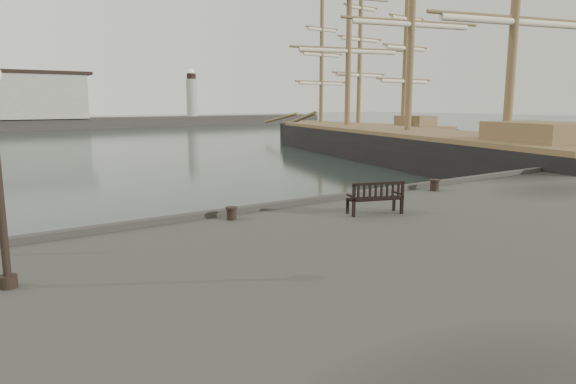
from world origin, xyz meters
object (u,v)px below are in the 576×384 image
bollard_right (435,185)px  tall_ship_main (407,153)px  bollard_left (232,213)px  tall_ship_far (358,138)px  bench (375,204)px

bollard_right → tall_ship_main: tall_ship_main is taller
bollard_left → tall_ship_main: tall_ship_main is taller
tall_ship_main → tall_ship_far: (9.96, 16.71, -0.03)m
bench → tall_ship_main: 28.63m
bench → bollard_left: bench is taller
tall_ship_main → tall_ship_far: size_ratio=1.61×
bench → tall_ship_main: tall_ship_main is taller
bench → tall_ship_far: 47.44m
tall_ship_main → tall_ship_far: tall_ship_main is taller
tall_ship_far → bollard_left: bearing=-138.5°
bollard_left → tall_ship_main: bearing=32.8°
bollard_left → bollard_right: bearing=-0.9°
bollard_left → tall_ship_far: (35.76, 33.32, -1.02)m
tall_ship_main → bollard_left: bearing=-132.5°
bench → tall_ship_main: bearing=59.0°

